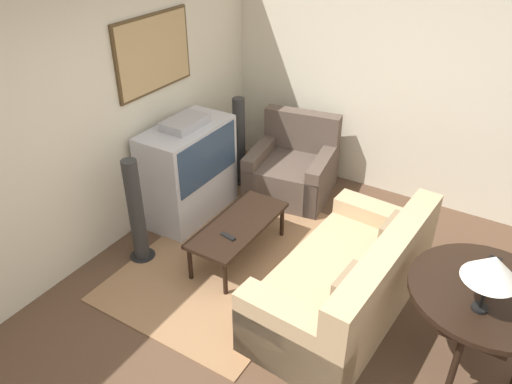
{
  "coord_description": "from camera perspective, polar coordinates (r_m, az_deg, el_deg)",
  "views": [
    {
      "loc": [
        -2.73,
        -1.39,
        3.24
      ],
      "look_at": [
        0.69,
        0.72,
        0.75
      ],
      "focal_mm": 35.0,
      "sensor_mm": 36.0,
      "label": 1
    }
  ],
  "objects": [
    {
      "name": "coffee_table",
      "position": [
        4.91,
        -2.02,
        -3.97
      ],
      "size": [
        1.16,
        0.5,
        0.41
      ],
      "color": "black",
      "rests_on": "ground_plane"
    },
    {
      "name": "console_table",
      "position": [
        4.02,
        24.84,
        -10.94
      ],
      "size": [
        1.11,
        1.11,
        0.77
      ],
      "color": "black",
      "rests_on": "ground_plane"
    },
    {
      "name": "speaker_tower_left",
      "position": [
        4.95,
        -13.51,
        -2.44
      ],
      "size": [
        0.25,
        0.25,
        1.11
      ],
      "color": "black",
      "rests_on": "ground_plane"
    },
    {
      "name": "couch",
      "position": [
        4.42,
        10.39,
        -10.23
      ],
      "size": [
        1.92,
        1.06,
        0.89
      ],
      "rotation": [
        0.0,
        0.0,
        3.08
      ],
      "color": "tan",
      "rests_on": "ground_plane"
    },
    {
      "name": "tv",
      "position": [
        5.53,
        -7.69,
        2.44
      ],
      "size": [
        1.08,
        0.57,
        1.17
      ],
      "color": "#B7B7BC",
      "rests_on": "ground_plane"
    },
    {
      "name": "armchair",
      "position": [
        6.02,
        4.19,
        2.51
      ],
      "size": [
        1.05,
        1.05,
        0.93
      ],
      "rotation": [
        0.0,
        0.0,
        -1.41
      ],
      "color": "brown",
      "rests_on": "ground_plane"
    },
    {
      "name": "remote",
      "position": [
        4.7,
        -3.22,
        -5.09
      ],
      "size": [
        0.07,
        0.17,
        0.02
      ],
      "color": "black",
      "rests_on": "coffee_table"
    },
    {
      "name": "wall_back",
      "position": [
        4.84,
        -18.85,
        7.15
      ],
      "size": [
        12.0,
        0.1,
        2.7
      ],
      "color": "beige",
      "rests_on": "ground_plane"
    },
    {
      "name": "area_rug",
      "position": [
        5.1,
        -2.77,
        -7.59
      ],
      "size": [
        2.43,
        1.68,
        0.01
      ],
      "color": "#99704C",
      "rests_on": "ground_plane"
    },
    {
      "name": "table_lamp",
      "position": [
        3.58,
        25.41,
        -7.9
      ],
      "size": [
        0.37,
        0.37,
        0.46
      ],
      "color": "black",
      "rests_on": "console_table"
    },
    {
      "name": "speaker_tower_right",
      "position": [
        6.15,
        -1.94,
        5.59
      ],
      "size": [
        0.25,
        0.25,
        1.11
      ],
      "color": "black",
      "rests_on": "ground_plane"
    },
    {
      "name": "mantel_clock",
      "position": [
        4.02,
        25.31,
        -8.27
      ],
      "size": [
        0.18,
        0.1,
        0.17
      ],
      "color": "black",
      "rests_on": "console_table"
    },
    {
      "name": "ground_plane",
      "position": [
        4.46,
        3.36,
        -14.9
      ],
      "size": [
        12.0,
        12.0,
        0.0
      ],
      "primitive_type": "plane",
      "color": "brown"
    },
    {
      "name": "wall_right",
      "position": [
        5.85,
        16.57,
        11.64
      ],
      "size": [
        0.06,
        12.0,
        2.7
      ],
      "color": "beige",
      "rests_on": "ground_plane"
    }
  ]
}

